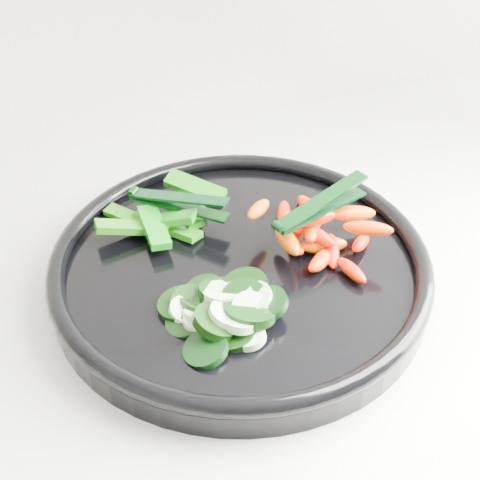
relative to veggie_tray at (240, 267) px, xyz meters
name	(u,v)px	position (x,y,z in m)	size (l,w,h in m)	color
veggie_tray	(240,267)	(0.00, 0.00, 0.00)	(0.40, 0.40, 0.04)	black
cucumber_pile	(219,309)	(-0.04, -0.06, 0.01)	(0.13, 0.12, 0.04)	black
carrot_pile	(317,231)	(0.08, 0.00, 0.02)	(0.14, 0.15, 0.05)	#F91400
pepper_pile	(167,216)	(-0.05, 0.09, 0.01)	(0.15, 0.12, 0.04)	#106E0A
tong_carrot	(319,207)	(0.08, 0.00, 0.05)	(0.11, 0.05, 0.02)	black
tong_pepper	(176,201)	(-0.04, 0.09, 0.03)	(0.09, 0.09, 0.02)	black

